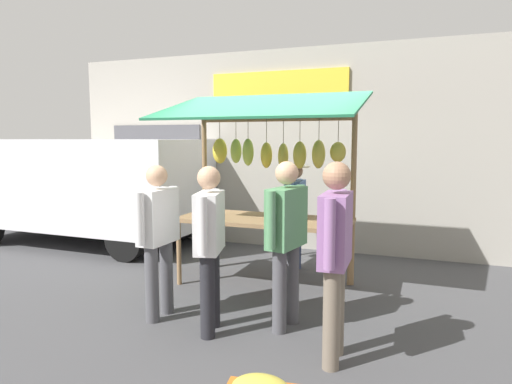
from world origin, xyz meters
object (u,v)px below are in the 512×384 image
Objects in this scene: vendor_with_sunhat at (295,209)px; shopper_in_grey_tee at (335,247)px; parked_van at (78,181)px; shopper_with_shopping_bag at (210,238)px; market_stall at (267,165)px; shopper_in_striped_shirt at (286,232)px; shopper_with_ponytail at (158,231)px.

shopper_in_grey_tee is at bearing 19.33° from vendor_with_sunhat.
shopper_in_grey_tee reaches higher than vendor_with_sunhat.
parked_van is (4.24, -0.40, 0.22)m from vendor_with_sunhat.
shopper_in_grey_tee reaches higher than shopper_with_shopping_bag.
shopper_with_shopping_bag is at bearing 89.80° from market_stall.
parked_van is at bearing -99.26° from vendor_with_sunhat.
market_stall reaches higher than shopper_in_striped_shirt.
shopper_in_striped_shirt is at bearing 45.61° from shopper_in_grey_tee.
market_stall is 1.53× the size of shopper_with_shopping_bag.
shopper_with_shopping_bag is at bearing 146.68° from parked_van.
market_stall is at bearing 37.47° from shopper_in_striped_shirt.
parked_van reaches higher than vendor_with_sunhat.
parked_van is at bearing 73.88° from shopper_in_striped_shirt.
shopper_in_striped_shirt is at bearing -76.36° from shopper_with_shopping_bag.
shopper_with_ponytail is 1.35m from shopper_in_striped_shirt.
shopper_in_striped_shirt is 0.76m from shopper_with_shopping_bag.
shopper_with_shopping_bag is at bearing 129.21° from shopper_in_striped_shirt.
market_stall is 1.54× the size of shopper_with_ponytail.
shopper_with_ponytail is 0.99× the size of shopper_with_shopping_bag.
shopper_with_ponytail is 0.97× the size of shopper_in_striped_shirt.
shopper_in_striped_shirt is at bearing 153.99° from parked_van.
shopper_in_striped_shirt is at bearing -78.87° from shopper_with_ponytail.
parked_van is at bearing 54.47° from shopper_with_ponytail.
market_stall is 0.96m from vendor_with_sunhat.
shopper_in_grey_tee reaches higher than shopper_with_ponytail.
vendor_with_sunhat is at bearing -104.98° from market_stall.
market_stall is 1.46× the size of shopper_in_grey_tee.
vendor_with_sunhat is at bearing -19.78° from shopper_with_ponytail.
parked_van reaches higher than shopper_in_striped_shirt.
shopper_in_striped_shirt is at bearing 117.07° from market_stall.
shopper_in_striped_shirt is (0.59, -0.52, -0.02)m from shopper_in_grey_tee.
vendor_with_sunhat is 0.94× the size of shopper_with_shopping_bag.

